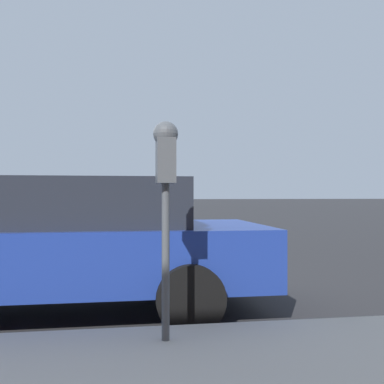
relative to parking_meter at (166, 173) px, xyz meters
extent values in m
plane|color=#2B2B2D|center=(2.58, 0.88, -1.44)|extent=(220.00, 220.00, 0.00)
cylinder|color=#4C5156|center=(0.00, 0.00, -0.67)|extent=(0.06, 0.06, 1.19)
cube|color=#4C5156|center=(0.00, 0.00, 0.09)|extent=(0.20, 0.14, 0.34)
sphere|color=#4C5156|center=(0.00, 0.00, 0.29)|extent=(0.19, 0.19, 0.19)
cube|color=#B21919|center=(0.11, 0.00, 0.05)|extent=(0.01, 0.11, 0.12)
cube|color=black|center=(0.11, 0.00, 0.17)|extent=(0.01, 0.10, 0.08)
cube|color=navy|center=(1.62, 1.23, -0.81)|extent=(1.87, 4.92, 0.62)
cube|color=#232833|center=(1.62, 1.03, -0.25)|extent=(1.64, 2.76, 0.51)
cylinder|color=black|center=(0.69, -0.30, -1.12)|extent=(0.22, 0.64, 0.64)
cylinder|color=black|center=(2.55, -0.29, -1.12)|extent=(0.22, 0.64, 0.64)
camera|label=1|loc=(-3.38, 0.33, -0.16)|focal=42.00mm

